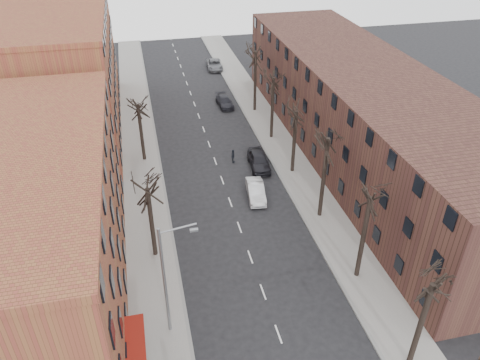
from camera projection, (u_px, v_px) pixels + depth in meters
sidewalk_left at (141, 155)px, 52.63m from camera, size 4.00×90.00×0.15m
sidewalk_right at (277, 140)px, 55.65m from camera, size 4.00×90.00×0.15m
building_left_near at (25, 236)px, 31.54m from camera, size 12.00×26.00×12.00m
building_left_far at (61, 74)px, 54.73m from camera, size 12.00×28.00×14.00m
building_right at (363, 113)px, 50.39m from camera, size 12.00×50.00×10.00m
tree_right_b at (356, 276)px, 36.79m from camera, size 5.20×5.20×10.80m
tree_right_c at (319, 216)px, 43.34m from camera, size 5.20×5.20×11.60m
tree_right_d at (292, 172)px, 49.88m from camera, size 5.20×5.20×10.00m
tree_right_e at (271, 138)px, 56.43m from camera, size 5.20×5.20×10.80m
tree_right_f at (255, 111)px, 62.98m from camera, size 5.20×5.20×11.60m
tree_left_a at (156, 255)px, 38.83m from camera, size 5.20×5.20×9.50m
tree_left_b at (145, 160)px, 51.93m from camera, size 5.20×5.20×9.50m
streetlight at (167, 277)px, 29.67m from camera, size 2.45×0.22×9.03m
silver_sedan at (256, 191)px, 45.46m from camera, size 2.05×4.60×1.47m
parked_car_near at (259, 160)px, 50.20m from camera, size 2.34×5.10×1.69m
parked_car_mid at (225, 102)px, 63.84m from camera, size 2.08×4.55×1.29m
parked_car_far at (215, 65)px, 76.39m from camera, size 2.67×5.23×1.41m
pedestrian_crossing at (233, 156)px, 51.04m from camera, size 0.62×1.00×1.59m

